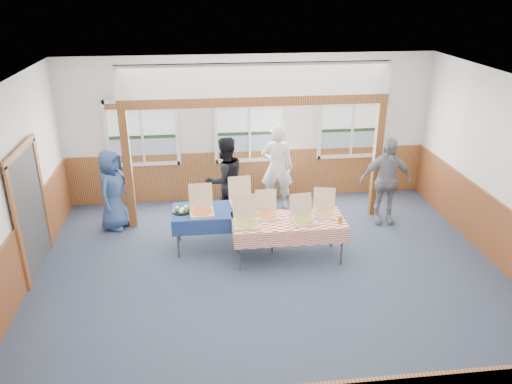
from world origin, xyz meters
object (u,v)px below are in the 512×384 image
Objects in this scene: table_right at (288,223)px; woman_black at (225,180)px; woman_white at (277,168)px; person_grey at (386,181)px; man_blue at (113,190)px; table_left at (224,212)px.

woman_black is (-1.00, 1.65, 0.19)m from table_right.
woman_white is 1.23m from woman_black.
woman_white reaches higher than person_grey.
table_right is 1.07× the size of woman_white.
man_blue is at bearing -25.95° from woman_black.
woman_white is at bearing 161.60° from person_grey.
person_grey is (5.41, -0.37, 0.07)m from man_blue.
woman_black reaches higher than table_right.
table_left is 2.36m from man_blue.
person_grey is at bearing 24.41° from table_left.
man_blue is at bearing 167.15° from table_left.
woman_black reaches higher than man_blue.
woman_white reaches higher than table_left.
man_blue reaches higher than table_right.
woman_white is (0.13, 2.14, 0.23)m from table_right.
man_blue reaches higher than table_left.
woman_white is at bearing 175.97° from woman_black.
person_grey is (2.06, -0.91, -0.04)m from woman_white.
man_blue is at bearing 149.96° from table_right.
table_left is at bearing 148.92° from table_right.
table_right is at bearing -145.29° from person_grey.
man_blue is (-3.21, 1.59, 0.11)m from table_right.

